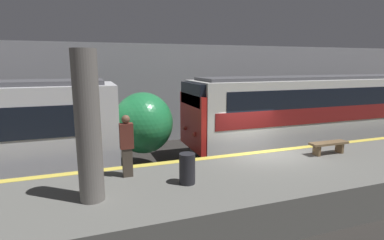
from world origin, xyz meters
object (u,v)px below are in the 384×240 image
support_pillar_near (88,127)px  person_waiting (127,144)px  trash_bin (187,169)px  train_boxy (338,111)px  platform_bench (329,145)px

support_pillar_near → person_waiting: 1.82m
support_pillar_near → trash_bin: support_pillar_near is taller
train_boxy → platform_bench: train_boxy is taller
support_pillar_near → trash_bin: size_ratio=4.22×
support_pillar_near → train_boxy: size_ratio=0.22×
train_boxy → trash_bin: 10.96m
train_boxy → trash_bin: size_ratio=19.46×
person_waiting → trash_bin: size_ratio=2.14×
person_waiting → platform_bench: (7.18, -0.25, -0.64)m
trash_bin → platform_bench: bearing=8.4°
train_boxy → person_waiting: size_ratio=9.08×
person_waiting → trash_bin: person_waiting is taller
train_boxy → trash_bin: bearing=-154.9°
support_pillar_near → person_waiting: size_ratio=1.97×
support_pillar_near → train_boxy: support_pillar_near is taller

